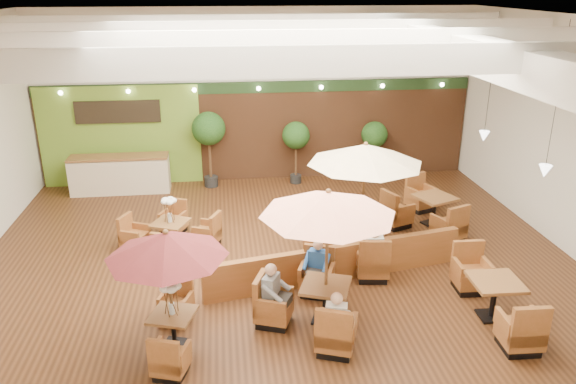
{
  "coord_description": "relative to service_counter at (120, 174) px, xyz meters",
  "views": [
    {
      "loc": [
        -1.21,
        -11.91,
        6.2
      ],
      "look_at": [
        0.3,
        0.5,
        1.5
      ],
      "focal_mm": 35.0,
      "sensor_mm": 36.0,
      "label": 1
    }
  ],
  "objects": [
    {
      "name": "room",
      "position": [
        4.65,
        -3.88,
        3.05
      ],
      "size": [
        14.04,
        14.0,
        5.52
      ],
      "color": "#381E0F",
      "rests_on": "ground"
    },
    {
      "name": "service_counter",
      "position": [
        0.0,
        0.0,
        0.0
      ],
      "size": [
        3.0,
        0.75,
        1.18
      ],
      "color": "beige",
      "rests_on": "ground"
    },
    {
      "name": "booth_divider",
      "position": [
        5.6,
        -6.26,
        -0.17
      ],
      "size": [
        5.91,
        1.42,
        0.83
      ],
      "primitive_type": "cube",
      "rotation": [
        0.0,
        0.0,
        0.21
      ],
      "color": "brown",
      "rests_on": "ground"
    },
    {
      "name": "table_0",
      "position": [
        2.18,
        -8.25,
        1.16
      ],
      "size": [
        2.12,
        2.36,
        2.3
      ],
      "rotation": [
        0.0,
        0.0,
        -0.31
      ],
      "color": "brown",
      "rests_on": "ground"
    },
    {
      "name": "table_1",
      "position": [
        4.97,
        -7.78,
        1.38
      ],
      "size": [
        2.69,
        2.85,
        2.74
      ],
      "rotation": [
        0.0,
        0.0,
        -0.36
      ],
      "color": "brown",
      "rests_on": "ground"
    },
    {
      "name": "table_2",
      "position": [
        6.3,
        -5.24,
        1.46
      ],
      "size": [
        2.76,
        2.87,
        2.86
      ],
      "rotation": [
        0.0,
        0.0,
        -0.14
      ],
      "color": "brown",
      "rests_on": "ground"
    },
    {
      "name": "table_3",
      "position": [
        1.84,
        -4.18,
        -0.17
      ],
      "size": [
        2.51,
        2.51,
        1.47
      ],
      "rotation": [
        0.0,
        0.0,
        -0.41
      ],
      "color": "brown",
      "rests_on": "ground"
    },
    {
      "name": "table_4",
      "position": [
        8.31,
        -8.08,
        -0.19
      ],
      "size": [
        0.96,
        2.78,
        1.04
      ],
      "rotation": [
        0.0,
        0.0,
        -0.04
      ],
      "color": "brown",
      "rests_on": "ground"
    },
    {
      "name": "table_5",
      "position": [
        8.49,
        -3.6,
        -0.2
      ],
      "size": [
        2.07,
        2.95,
        1.04
      ],
      "rotation": [
        0.0,
        0.0,
        0.37
      ],
      "color": "brown",
      "rests_on": "ground"
    },
    {
      "name": "topiary_0",
      "position": [
        2.79,
        0.2,
        1.23
      ],
      "size": [
        1.05,
        1.05,
        2.43
      ],
      "color": "black",
      "rests_on": "ground"
    },
    {
      "name": "topiary_1",
      "position": [
        5.54,
        0.2,
        0.94
      ],
      "size": [
        0.88,
        0.88,
        2.05
      ],
      "color": "black",
      "rests_on": "ground"
    },
    {
      "name": "topiary_2",
      "position": [
        8.11,
        0.2,
        0.89
      ],
      "size": [
        0.85,
        0.85,
        1.97
      ],
      "color": "black",
      "rests_on": "ground"
    },
    {
      "name": "diner_0",
      "position": [
        5.04,
        -8.79,
        0.16
      ],
      "size": [
        0.41,
        0.37,
        0.76
      ],
      "rotation": [
        0.0,
        0.0,
        -0.27
      ],
      "color": "white",
      "rests_on": "ground"
    },
    {
      "name": "diner_1",
      "position": [
        5.04,
        -6.78,
        0.16
      ],
      "size": [
        0.42,
        0.41,
        0.76
      ],
      "rotation": [
        0.0,
        0.0,
        2.68
      ],
      "color": "#2657A8",
      "rests_on": "ground"
    },
    {
      "name": "diner_2",
      "position": [
        4.04,
        -7.78,
        0.18
      ],
      "size": [
        0.44,
        0.46,
        0.82
      ],
      "rotation": [
        0.0,
        0.0,
        4.25
      ],
      "color": "slate",
      "rests_on": "ground"
    },
    {
      "name": "diner_3",
      "position": [
        6.37,
        -6.29,
        0.16
      ],
      "size": [
        0.4,
        0.34,
        0.76
      ],
      "rotation": [
        0.0,
        0.0,
        -0.18
      ],
      "color": "#2657A8",
      "rests_on": "ground"
    },
    {
      "name": "diner_4",
      "position": [
        6.37,
        -6.29,
        0.19
      ],
      "size": [
        0.43,
        0.36,
        0.83
      ],
      "rotation": [
        0.0,
        0.0,
        -0.13
      ],
      "color": "white",
      "rests_on": "ground"
    }
  ]
}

